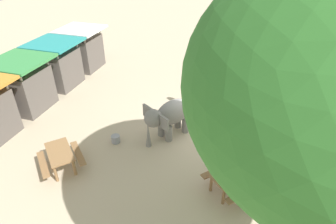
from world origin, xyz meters
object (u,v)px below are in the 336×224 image
Objects in this scene: elephant at (169,115)px; market_stall_white at (83,51)px; feed_bucket at (116,139)px; wooden_bench at (244,87)px; picnic_table_far at (232,177)px; picnic_table_near at (60,155)px; market_stall_teal at (58,66)px; market_stall_green at (26,87)px; person_handler at (191,91)px.

market_stall_white is (5.42, 7.25, 0.10)m from elephant.
wooden_bench is at bearing -39.63° from feed_bucket.
picnic_table_far is 5.85× the size of feed_bucket.
feed_bucket is (-5.74, 4.75, -0.31)m from wooden_bench.
picnic_table_far is (0.72, -6.08, 0.00)m from picnic_table_near.
market_stall_green is at bearing 180.00° from market_stall_teal.
market_stall_white is at bearing -105.31° from person_handler.
market_stall_teal is 7.00× the size of feed_bucket.
feed_bucket is at bearing -141.09° from market_stall_white.
elephant is 1.55× the size of wooden_bench.
elephant reaches higher than wooden_bench.
market_stall_teal reaches higher than picnic_table_near.
wooden_bench is 9.74m from picnic_table_near.
picnic_table_near is 7.16m from market_stall_teal.
picnic_table_near reaches higher than feed_bucket.
elephant is 0.88× the size of market_stall_teal.
person_handler reaches higher than picnic_table_far.
wooden_bench is 10.06m from market_stall_white.
elephant is 1.06× the size of picnic_table_near.
market_stall_white reaches higher than feed_bucket.
market_stall_white is at bearing 38.91° from feed_bucket.
market_stall_green is 5.51m from feed_bucket.
market_stall_teal and market_stall_white have the same top height.
market_stall_teal is at bearing 93.99° from wooden_bench.
elephant is 2.54m from person_handler.
picnic_table_far reaches higher than feed_bucket.
market_stall_green and market_stall_teal have the same top height.
market_stall_white is (2.60, 0.00, 0.00)m from market_stall_teal.
picnic_table_far is (-2.34, -2.88, -0.45)m from elephant.
picnic_table_near is at bearing -145.47° from market_stall_teal.
market_stall_green reaches higher than person_handler.
market_stall_green reaches higher than wooden_bench.
picnic_table_far is at bearing -117.01° from market_stall_teal.
market_stall_teal reaches higher than picnic_table_far.
market_stall_teal reaches higher than feed_bucket.
person_handler is 4.37m from feed_bucket.
picnic_table_far is at bearing 83.68° from elephant.
picnic_table_far is 11.38m from market_stall_teal.
market_stall_white reaches higher than person_handler.
picnic_table_near is (-5.57, 3.56, -0.36)m from person_handler.
wooden_bench is 3.99× the size of feed_bucket.
elephant is 7.25m from market_stall_green.
picnic_table_far is at bearing 50.62° from picnic_table_near.
market_stall_white is (7.76, 10.12, 0.55)m from picnic_table_far.
market_stall_green is at bearing 107.51° from wooden_bench.
elephant reaches higher than picnic_table_far.
market_stall_white is (8.48, 4.04, 0.55)m from picnic_table_near.
picnic_table_near is 1.00× the size of picnic_table_far.
person_handler is at bearing -155.32° from elephant.
wooden_bench is (2.13, -2.40, -0.48)m from person_handler.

